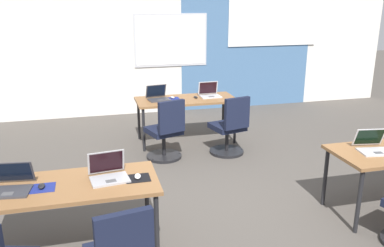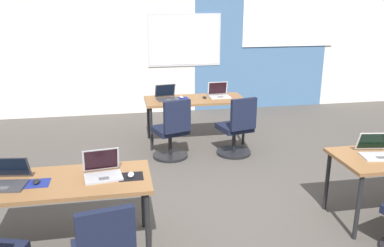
% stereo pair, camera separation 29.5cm
% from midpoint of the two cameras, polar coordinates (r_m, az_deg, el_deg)
% --- Properties ---
extents(ground_plane, '(24.00, 24.00, 0.00)m').
position_cam_midpoint_polar(ground_plane, '(4.77, 3.69, -11.11)').
color(ground_plane, '#47423D').
extents(back_wall_assembly, '(10.00, 0.27, 2.80)m').
position_cam_midpoint_polar(back_wall_assembly, '(8.34, -4.76, 11.30)').
color(back_wall_assembly, silver).
rests_on(back_wall_assembly, ground).
extents(desk_near_left, '(1.60, 0.70, 0.72)m').
position_cam_midpoint_polar(desk_near_left, '(3.77, -19.54, -8.98)').
color(desk_near_left, brown).
rests_on(desk_near_left, ground).
extents(desk_far_center, '(1.60, 0.70, 0.72)m').
position_cam_midpoint_polar(desk_far_center, '(6.53, -2.14, 3.00)').
color(desk_far_center, brown).
rests_on(desk_far_center, ground).
extents(laptop_near_left_inner, '(0.36, 0.32, 0.23)m').
position_cam_midpoint_polar(laptop_near_left_inner, '(3.73, -13.96, -6.87)').
color(laptop_near_left_inner, '#9E9EA3').
rests_on(laptop_near_left_inner, desk_near_left).
extents(mousepad_near_left_inner, '(0.22, 0.19, 0.00)m').
position_cam_midpoint_polar(mousepad_near_left_inner, '(3.70, -9.97, -7.65)').
color(mousepad_near_left_inner, black).
rests_on(mousepad_near_left_inner, desk_near_left).
extents(mouse_near_left_inner, '(0.07, 0.11, 0.03)m').
position_cam_midpoint_polar(mouse_near_left_inner, '(3.69, -9.99, -7.38)').
color(mouse_near_left_inner, silver).
rests_on(mouse_near_left_inner, mousepad_near_left_inner).
extents(laptop_far_left, '(0.38, 0.35, 0.23)m').
position_cam_midpoint_polar(laptop_far_left, '(6.48, -6.13, 3.79)').
color(laptop_far_left, '#333338').
rests_on(laptop_far_left, desk_far_center).
extents(mousepad_far_left, '(0.22, 0.19, 0.00)m').
position_cam_midpoint_polar(mousepad_far_left, '(6.53, -4.08, 3.53)').
color(mousepad_far_left, navy).
rests_on(mousepad_far_left, desk_far_center).
extents(mouse_far_left, '(0.08, 0.11, 0.03)m').
position_cam_midpoint_polar(mouse_far_left, '(6.53, -4.08, 3.69)').
color(mouse_far_left, '#B2B2B7').
rests_on(mouse_far_left, mousepad_far_left).
extents(chair_far_left, '(0.55, 0.60, 0.92)m').
position_cam_midpoint_polar(chair_far_left, '(5.87, -5.15, -1.60)').
color(chair_far_left, black).
rests_on(chair_far_left, ground).
extents(laptop_near_right_inner, '(0.37, 0.36, 0.22)m').
position_cam_midpoint_polar(laptop_near_right_inner, '(4.62, 22.59, -3.04)').
color(laptop_near_right_inner, '#B7B7BC').
rests_on(laptop_near_right_inner, desk_near_right).
extents(laptop_near_left_end, '(0.37, 0.35, 0.22)m').
position_cam_midpoint_polar(laptop_near_left_end, '(3.80, -26.27, -7.80)').
color(laptop_near_left_end, '#333338').
rests_on(laptop_near_left_end, desk_near_left).
extents(mousepad_near_left_end, '(0.22, 0.19, 0.00)m').
position_cam_midpoint_polar(mousepad_near_left_end, '(3.75, -22.63, -8.45)').
color(mousepad_near_left_end, navy).
rests_on(mousepad_near_left_end, desk_near_left).
extents(mouse_near_left_end, '(0.06, 0.10, 0.03)m').
position_cam_midpoint_polar(mouse_near_left_end, '(3.74, -22.66, -8.19)').
color(mouse_near_left_end, black).
rests_on(mouse_near_left_end, mousepad_near_left_end).
extents(laptop_far_right, '(0.34, 0.29, 0.24)m').
position_cam_midpoint_polar(laptop_far_right, '(6.66, 1.24, 4.26)').
color(laptop_far_right, '#B7B7BC').
rests_on(laptop_far_right, desk_far_center).
extents(mouse_far_right, '(0.08, 0.11, 0.03)m').
position_cam_midpoint_polar(mouse_far_right, '(6.55, -0.78, 3.74)').
color(mouse_far_right, black).
rests_on(mouse_far_right, desk_far_center).
extents(chair_far_right, '(0.53, 0.58, 0.92)m').
position_cam_midpoint_polar(chair_far_right, '(6.04, 3.96, -1.02)').
color(chair_far_right, black).
rests_on(chair_far_right, ground).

